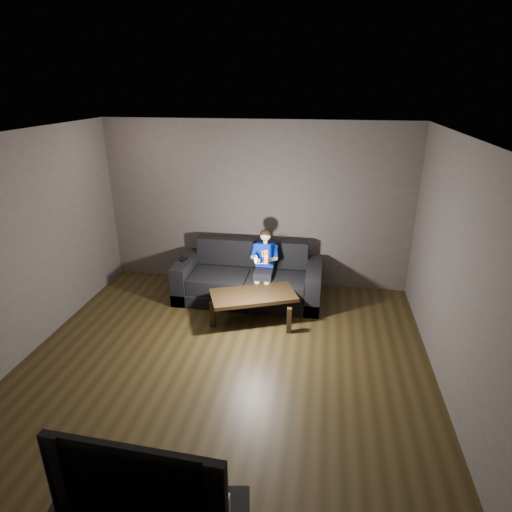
# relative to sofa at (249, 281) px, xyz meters

# --- Properties ---
(floor) EXTENTS (5.00, 5.00, 0.00)m
(floor) POSITION_rel_sofa_xyz_m (0.02, -1.86, -0.28)
(floor) COLOR black
(floor) RESTS_ON ground
(back_wall) EXTENTS (5.00, 0.04, 2.70)m
(back_wall) POSITION_rel_sofa_xyz_m (0.02, 0.64, 1.07)
(back_wall) COLOR #3F3836
(back_wall) RESTS_ON ground
(front_wall) EXTENTS (5.00, 0.04, 2.70)m
(front_wall) POSITION_rel_sofa_xyz_m (0.02, -4.36, 1.07)
(front_wall) COLOR #3F3836
(front_wall) RESTS_ON ground
(left_wall) EXTENTS (0.04, 5.00, 2.70)m
(left_wall) POSITION_rel_sofa_xyz_m (-2.48, -1.86, 1.07)
(left_wall) COLOR #3F3836
(left_wall) RESTS_ON ground
(right_wall) EXTENTS (0.04, 5.00, 2.70)m
(right_wall) POSITION_rel_sofa_xyz_m (2.52, -1.86, 1.07)
(right_wall) COLOR #3F3836
(right_wall) RESTS_ON ground
(ceiling) EXTENTS (5.00, 5.00, 0.02)m
(ceiling) POSITION_rel_sofa_xyz_m (0.02, -1.86, 2.42)
(ceiling) COLOR silver
(ceiling) RESTS_ON back_wall
(sofa) EXTENTS (2.26, 0.97, 0.87)m
(sofa) POSITION_rel_sofa_xyz_m (0.00, 0.00, 0.00)
(sofa) COLOR black
(sofa) RESTS_ON floor
(child) EXTENTS (0.41, 0.50, 1.01)m
(child) POSITION_rel_sofa_xyz_m (0.26, -0.07, 0.42)
(child) COLOR black
(child) RESTS_ON sofa
(wii_remote_red) EXTENTS (0.05, 0.08, 0.20)m
(wii_remote_red) POSITION_rel_sofa_xyz_m (0.33, -0.46, 0.62)
(wii_remote_red) COLOR red
(wii_remote_red) RESTS_ON child
(nunchuk_white) EXTENTS (0.07, 0.09, 0.14)m
(nunchuk_white) POSITION_rel_sofa_xyz_m (0.19, -0.46, 0.57)
(nunchuk_white) COLOR white
(nunchuk_white) RESTS_ON child
(wii_remote_black) EXTENTS (0.07, 0.17, 0.03)m
(wii_remote_black) POSITION_rel_sofa_xyz_m (-1.02, -0.08, 0.35)
(wii_remote_black) COLOR black
(wii_remote_black) RESTS_ON sofa
(coffee_table) EXTENTS (1.32, 0.99, 0.43)m
(coffee_table) POSITION_rel_sofa_xyz_m (0.19, -0.70, 0.09)
(coffee_table) COLOR black
(coffee_table) RESTS_ON floor
(tv) EXTENTS (1.21, 0.21, 0.69)m
(tv) POSITION_rel_sofa_xyz_m (0.04, -4.13, 0.55)
(tv) COLOR black
(tv) RESTS_ON media_console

